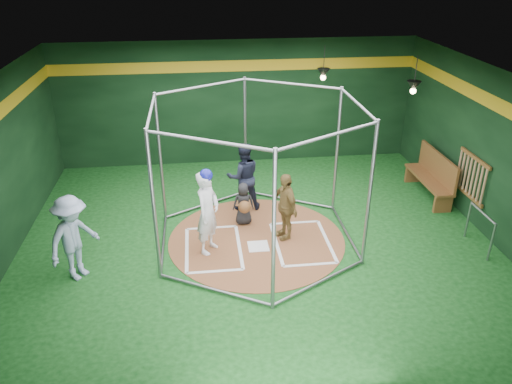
{
  "coord_description": "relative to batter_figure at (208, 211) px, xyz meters",
  "views": [
    {
      "loc": [
        -1.12,
        -9.18,
        5.68
      ],
      "look_at": [
        0.0,
        0.1,
        1.1
      ],
      "focal_mm": 35.0,
      "sensor_mm": 36.0,
      "label": 1
    }
  ],
  "objects": [
    {
      "name": "clay_disc",
      "position": [
        1.03,
        0.31,
        -0.92
      ],
      "size": [
        3.8,
        3.8,
        0.01
      ],
      "primitive_type": "cylinder",
      "color": "brown",
      "rests_on": "ground"
    },
    {
      "name": "catcher_figure",
      "position": [
        0.82,
        1.02,
        -0.41
      ],
      "size": [
        0.48,
        0.55,
        0.99
      ],
      "color": "black",
      "rests_on": "clay_disc"
    },
    {
      "name": "batting_cage",
      "position": [
        1.03,
        0.31,
        0.57
      ],
      "size": [
        4.05,
        4.67,
        3.0
      ],
      "color": "gray",
      "rests_on": "ground"
    },
    {
      "name": "steel_railing",
      "position": [
        5.58,
        -0.57,
        -0.36
      ],
      "size": [
        0.05,
        0.99,
        0.85
      ],
      "color": "gray",
      "rests_on": "ground"
    },
    {
      "name": "batter_box_right",
      "position": [
        1.98,
        0.06,
        -0.91
      ],
      "size": [
        1.17,
        1.77,
        0.01
      ],
      "color": "white",
      "rests_on": "clay_disc"
    },
    {
      "name": "home_plate",
      "position": [
        1.03,
        0.01,
        -0.91
      ],
      "size": [
        0.43,
        0.43,
        0.01
      ],
      "primitive_type": "cube",
      "color": "white",
      "rests_on": "clay_disc"
    },
    {
      "name": "pendant_lamp_near",
      "position": [
        3.23,
        3.91,
        1.82
      ],
      "size": [
        0.34,
        0.34,
        0.9
      ],
      "color": "black",
      "rests_on": "room_shell"
    },
    {
      "name": "visitor_leopard",
      "position": [
        1.65,
        0.35,
        -0.17
      ],
      "size": [
        0.64,
        0.94,
        1.49
      ],
      "primitive_type": "imported",
      "rotation": [
        0.0,
        0.0,
        -1.23
      ],
      "color": "#A58746",
      "rests_on": "clay_disc"
    },
    {
      "name": "bat_rack",
      "position": [
        5.95,
        0.71,
        0.12
      ],
      "size": [
        0.07,
        1.25,
        0.98
      ],
      "color": "brown",
      "rests_on": "room_shell"
    },
    {
      "name": "room_shell",
      "position": [
        1.03,
        0.32,
        0.83
      ],
      "size": [
        10.1,
        9.1,
        3.53
      ],
      "color": "#0D3C11",
      "rests_on": "ground"
    },
    {
      "name": "batter_figure",
      "position": [
        0.0,
        0.0,
        0.0
      ],
      "size": [
        0.69,
        0.77,
        1.84
      ],
      "color": "white",
      "rests_on": "clay_disc"
    },
    {
      "name": "bystander_blue",
      "position": [
        -2.51,
        -0.61,
        -0.07
      ],
      "size": [
        1.16,
        1.26,
        1.71
      ],
      "primitive_type": "imported",
      "rotation": [
        0.0,
        0.0,
        0.94
      ],
      "color": "#96A8C6",
      "rests_on": "ground"
    },
    {
      "name": "pendant_lamp_far",
      "position": [
        5.03,
        2.31,
        1.82
      ],
      "size": [
        0.34,
        0.34,
        0.9
      ],
      "color": "black",
      "rests_on": "room_shell"
    },
    {
      "name": "batter_box_left",
      "position": [
        0.08,
        0.06,
        -0.91
      ],
      "size": [
        1.17,
        1.77,
        0.01
      ],
      "color": "white",
      "rests_on": "clay_disc"
    },
    {
      "name": "umpire",
      "position": [
        0.89,
        1.78,
        -0.08
      ],
      "size": [
        0.87,
        0.71,
        1.66
      ],
      "primitive_type": "imported",
      "rotation": [
        0.0,
        0.0,
        3.25
      ],
      "color": "black",
      "rests_on": "clay_disc"
    },
    {
      "name": "dugout_bench",
      "position": [
        5.67,
        1.9,
        -0.34
      ],
      "size": [
        0.46,
        1.97,
        1.15
      ],
      "color": "brown",
      "rests_on": "ground"
    }
  ]
}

